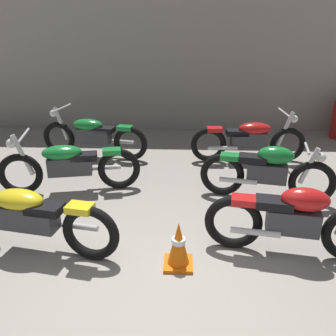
{
  "coord_description": "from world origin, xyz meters",
  "views": [
    {
      "loc": [
        0.21,
        -2.73,
        2.51
      ],
      "look_at": [
        0.0,
        2.07,
        0.55
      ],
      "focal_mm": 38.64,
      "sensor_mm": 36.0,
      "label": 1
    }
  ],
  "objects_px": {
    "motorcycle_left_row_0": "(28,216)",
    "motorcycle_right_row_1": "(267,171)",
    "motorcycle_right_row_2": "(249,139)",
    "motorcycle_left_row_1": "(69,165)",
    "motorcycle_left_row_2": "(93,135)",
    "traffic_cone": "(178,245)",
    "motorcycle_right_row_0": "(294,219)"
  },
  "relations": [
    {
      "from": "traffic_cone",
      "to": "motorcycle_left_row_2",
      "type": "bearing_deg",
      "value": 117.13
    },
    {
      "from": "motorcycle_left_row_1",
      "to": "motorcycle_right_row_0",
      "type": "bearing_deg",
      "value": -27.07
    },
    {
      "from": "traffic_cone",
      "to": "motorcycle_right_row_1",
      "type": "bearing_deg",
      "value": 52.35
    },
    {
      "from": "motorcycle_left_row_0",
      "to": "motorcycle_right_row_0",
      "type": "distance_m",
      "value": 3.01
    },
    {
      "from": "motorcycle_left_row_1",
      "to": "motorcycle_right_row_1",
      "type": "bearing_deg",
      "value": -2.74
    },
    {
      "from": "motorcycle_left_row_1",
      "to": "motorcycle_right_row_1",
      "type": "relative_size",
      "value": 1.1
    },
    {
      "from": "motorcycle_right_row_1",
      "to": "motorcycle_right_row_2",
      "type": "bearing_deg",
      "value": 90.24
    },
    {
      "from": "motorcycle_left_row_0",
      "to": "motorcycle_right_row_1",
      "type": "bearing_deg",
      "value": 25.6
    },
    {
      "from": "motorcycle_right_row_0",
      "to": "motorcycle_right_row_1",
      "type": "height_order",
      "value": "same"
    },
    {
      "from": "motorcycle_right_row_2",
      "to": "traffic_cone",
      "type": "distance_m",
      "value": 3.5
    },
    {
      "from": "motorcycle_right_row_1",
      "to": "motorcycle_right_row_2",
      "type": "height_order",
      "value": "motorcycle_right_row_2"
    },
    {
      "from": "motorcycle_left_row_1",
      "to": "traffic_cone",
      "type": "bearing_deg",
      "value": -46.28
    },
    {
      "from": "motorcycle_left_row_0",
      "to": "motorcycle_left_row_1",
      "type": "bearing_deg",
      "value": 90.07
    },
    {
      "from": "motorcycle_right_row_1",
      "to": "motorcycle_left_row_1",
      "type": "bearing_deg",
      "value": 177.26
    },
    {
      "from": "motorcycle_right_row_0",
      "to": "motorcycle_right_row_2",
      "type": "distance_m",
      "value": 2.99
    },
    {
      "from": "motorcycle_right_row_1",
      "to": "traffic_cone",
      "type": "height_order",
      "value": "motorcycle_right_row_1"
    },
    {
      "from": "motorcycle_right_row_2",
      "to": "motorcycle_left_row_0",
      "type": "bearing_deg",
      "value": -134.66
    },
    {
      "from": "motorcycle_left_row_1",
      "to": "motorcycle_right_row_1",
      "type": "distance_m",
      "value": 3.01
    },
    {
      "from": "motorcycle_left_row_0",
      "to": "motorcycle_right_row_0",
      "type": "height_order",
      "value": "motorcycle_left_row_0"
    },
    {
      "from": "motorcycle_left_row_0",
      "to": "motorcycle_left_row_2",
      "type": "xyz_separation_m",
      "value": [
        -0.0,
        3.15,
        0.0
      ]
    },
    {
      "from": "motorcycle_left_row_1",
      "to": "motorcycle_right_row_0",
      "type": "xyz_separation_m",
      "value": [
        3.01,
        -1.54,
        0.01
      ]
    },
    {
      "from": "motorcycle_left_row_0",
      "to": "motorcycle_right_row_2",
      "type": "bearing_deg",
      "value": 45.34
    },
    {
      "from": "motorcycle_left_row_1",
      "to": "motorcycle_right_row_2",
      "type": "relative_size",
      "value": 0.99
    },
    {
      "from": "motorcycle_left_row_2",
      "to": "motorcycle_right_row_2",
      "type": "relative_size",
      "value": 0.99
    },
    {
      "from": "motorcycle_right_row_1",
      "to": "motorcycle_right_row_2",
      "type": "xyz_separation_m",
      "value": [
        -0.01,
        1.59,
        -0.01
      ]
    },
    {
      "from": "motorcycle_left_row_2",
      "to": "motorcycle_right_row_2",
      "type": "distance_m",
      "value": 3.0
    },
    {
      "from": "motorcycle_left_row_2",
      "to": "traffic_cone",
      "type": "xyz_separation_m",
      "value": [
        1.73,
        -3.37,
        -0.19
      ]
    },
    {
      "from": "motorcycle_left_row_0",
      "to": "traffic_cone",
      "type": "height_order",
      "value": "motorcycle_left_row_0"
    },
    {
      "from": "motorcycle_left_row_0",
      "to": "motorcycle_left_row_1",
      "type": "height_order",
      "value": "same"
    },
    {
      "from": "motorcycle_left_row_1",
      "to": "motorcycle_left_row_2",
      "type": "relative_size",
      "value": 1.0
    },
    {
      "from": "motorcycle_left_row_1",
      "to": "motorcycle_right_row_1",
      "type": "height_order",
      "value": "motorcycle_left_row_1"
    },
    {
      "from": "motorcycle_right_row_1",
      "to": "motorcycle_right_row_2",
      "type": "relative_size",
      "value": 0.9
    }
  ]
}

